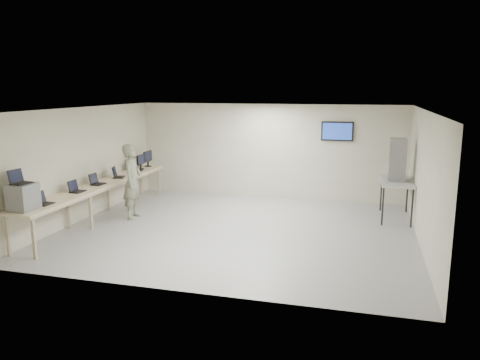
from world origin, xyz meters
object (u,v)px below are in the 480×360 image
(equipment_box, at_px, (23,197))
(side_table, at_px, (397,183))
(workbench, at_px, (100,187))
(soldier, at_px, (133,181))

(equipment_box, height_order, side_table, equipment_box)
(side_table, bearing_deg, equipment_box, -147.58)
(workbench, distance_m, soldier, 0.82)
(workbench, bearing_deg, equipment_box, -91.37)
(equipment_box, distance_m, side_table, 8.59)
(soldier, bearing_deg, workbench, 106.04)
(workbench, distance_m, equipment_box, 2.65)
(equipment_box, xyz_separation_m, soldier, (0.81, 2.94, -0.21))
(equipment_box, bearing_deg, workbench, 89.68)
(equipment_box, xyz_separation_m, side_table, (7.25, 4.61, -0.25))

